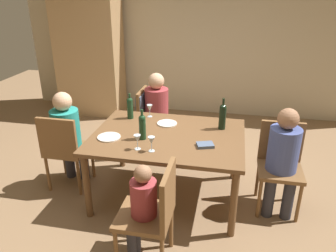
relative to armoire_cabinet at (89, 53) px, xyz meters
name	(u,v)px	position (x,y,z in m)	size (l,w,h in m)	color
ground_plane	(168,195)	(1.89, -2.34, -1.10)	(10.00, 10.00, 0.00)	#846647
rear_room_partition	(200,38)	(1.89, 0.45, 0.25)	(6.40, 0.12, 2.70)	beige
armoire_cabinet	(89,53)	(0.00, 0.00, 0.00)	(1.18, 0.62, 2.18)	tan
dining_table	(168,142)	(1.89, -2.34, -0.42)	(1.58, 1.18, 0.76)	brown
chair_left_end	(64,147)	(0.72, -2.43, -0.56)	(0.44, 0.44, 0.92)	brown
chair_right_end	(280,160)	(3.06, -2.25, -0.56)	(0.44, 0.44, 0.92)	brown
chair_far_left	(148,113)	(1.41, -1.37, -0.50)	(0.46, 0.44, 0.92)	brown
chair_near	(154,210)	(1.98, -3.31, -0.56)	(0.44, 0.44, 0.92)	brown
person_woman_host	(68,132)	(0.72, -2.31, -0.44)	(0.31, 0.36, 1.15)	#33333D
person_man_bearded	(283,155)	(3.06, -2.36, -0.44)	(0.31, 0.35, 1.14)	#33333D
person_man_guest	(159,109)	(1.56, -1.37, -0.43)	(0.36, 0.32, 1.16)	#33333D
person_child_small	(141,206)	(1.87, -3.31, -0.54)	(0.25, 0.22, 0.94)	#33333D
wine_bottle_tall_green	(130,107)	(1.36, -1.97, -0.20)	(0.07, 0.07, 0.30)	#19381E
wine_bottle_dark_red	(223,116)	(2.43, -2.07, -0.19)	(0.08, 0.08, 0.35)	black
wine_bottle_short_olive	(142,126)	(1.66, -2.49, -0.20)	(0.07, 0.07, 0.32)	#19381E
wine_glass_near_left	(150,108)	(1.57, -1.88, -0.24)	(0.07, 0.07, 0.15)	silver
wine_glass_centre	(151,141)	(1.81, -2.73, -0.24)	(0.07, 0.07, 0.15)	silver
wine_glass_near_right	(137,139)	(1.67, -2.72, -0.24)	(0.07, 0.07, 0.15)	silver
dinner_plate_host	(167,123)	(1.82, -2.06, -0.33)	(0.22, 0.22, 0.01)	silver
dinner_plate_guest_left	(109,137)	(1.31, -2.53, -0.33)	(0.24, 0.24, 0.01)	silver
folded_napkin	(205,145)	(2.30, -2.53, -0.33)	(0.16, 0.12, 0.03)	#4C5B75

